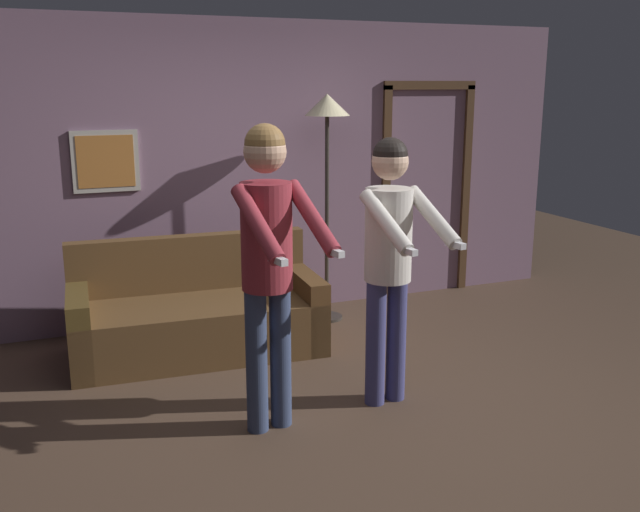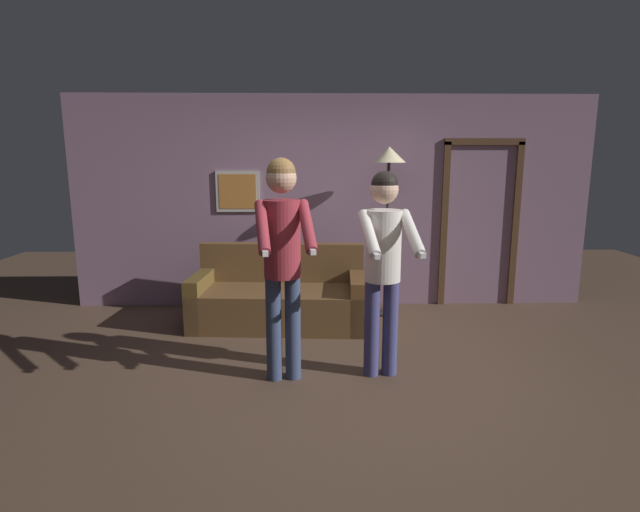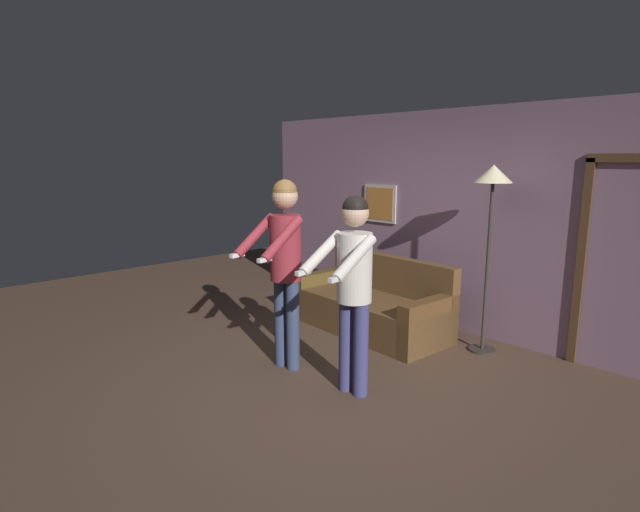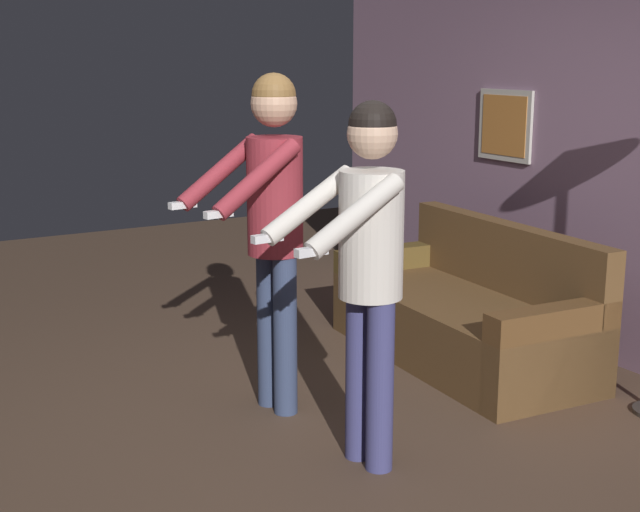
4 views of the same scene
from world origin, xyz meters
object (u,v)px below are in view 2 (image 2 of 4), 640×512
at_px(torchiere_lamp, 389,171).
at_px(person_standing_left, 282,247).
at_px(person_standing_right, 383,255).
at_px(couch, 279,300).

height_order(torchiere_lamp, person_standing_left, torchiere_lamp).
relative_size(torchiere_lamp, person_standing_right, 1.13).
distance_m(couch, torchiere_lamp, 1.92).
bearing_deg(torchiere_lamp, person_standing_right, -99.86).
distance_m(person_standing_left, person_standing_right, 0.83).
xyz_separation_m(torchiere_lamp, person_standing_left, (-1.13, -1.80, -0.56)).
height_order(couch, torchiere_lamp, torchiere_lamp).
xyz_separation_m(torchiere_lamp, person_standing_right, (-0.30, -1.74, -0.64)).
distance_m(couch, person_standing_right, 1.86).
bearing_deg(person_standing_right, person_standing_left, -175.43).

